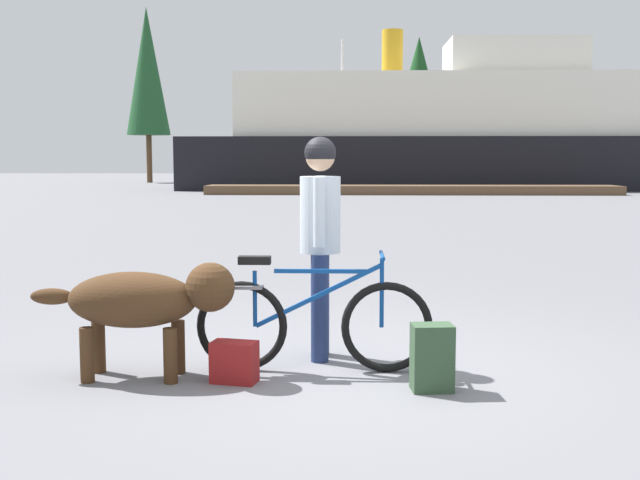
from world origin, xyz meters
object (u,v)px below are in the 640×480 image
at_px(handbag_pannier, 234,362).
at_px(sailboat_moored, 342,178).
at_px(bicycle, 312,322).
at_px(ferry_boat, 459,134).
at_px(person_cyclist, 320,225).
at_px(backpack, 432,358).
at_px(dog, 145,301).

relative_size(handbag_pannier, sailboat_moored, 0.04).
distance_m(bicycle, handbag_pannier, 0.66).
height_order(bicycle, sailboat_moored, sailboat_moored).
bearing_deg(bicycle, ferry_boat, 80.29).
height_order(bicycle, person_cyclist, person_cyclist).
relative_size(backpack, handbag_pannier, 1.45).
bearing_deg(sailboat_moored, ferry_boat, -20.25).
distance_m(handbag_pannier, sailboat_moored, 38.63).
height_order(person_cyclist, backpack, person_cyclist).
xyz_separation_m(person_cyclist, sailboat_moored, (-0.10, 37.91, -0.58)).
relative_size(bicycle, dog, 1.18).
bearing_deg(ferry_boat, sailboat_moored, 159.75).
distance_m(bicycle, sailboat_moored, 38.31).
relative_size(person_cyclist, handbag_pannier, 5.52).
bearing_deg(dog, backpack, -6.76).
relative_size(dog, ferry_boat, 0.05).
distance_m(backpack, ferry_boat, 36.95).
distance_m(person_cyclist, dog, 1.48).
xyz_separation_m(person_cyclist, handbag_pannier, (-0.59, -0.71, -0.92)).
bearing_deg(ferry_boat, bicycle, -99.71).
height_order(handbag_pannier, ferry_boat, ferry_boat).
bearing_deg(dog, person_cyclist, 26.22).
xyz_separation_m(person_cyclist, backpack, (0.80, -0.86, -0.84)).
distance_m(bicycle, backpack, 0.97).
bearing_deg(ferry_boat, handbag_pannier, -100.46).
height_order(person_cyclist, handbag_pannier, person_cyclist).
relative_size(person_cyclist, ferry_boat, 0.06).
bearing_deg(handbag_pannier, dog, 171.42).
height_order(dog, ferry_boat, ferry_boat).
relative_size(backpack, ferry_boat, 0.02).
bearing_deg(bicycle, backpack, -28.19).
distance_m(handbag_pannier, ferry_boat, 37.04).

